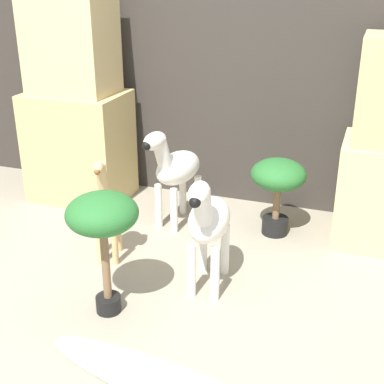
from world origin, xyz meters
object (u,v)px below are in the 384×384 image
(giraffe_figurine, at_px, (107,206))
(potted_palm_front, at_px, (278,181))
(zebra_left, at_px, (175,168))
(potted_palm_back, at_px, (102,220))
(zebra_right, at_px, (208,221))

(giraffe_figurine, relative_size, potted_palm_front, 1.33)
(zebra_left, bearing_deg, potted_palm_back, -88.33)
(zebra_right, height_order, zebra_left, same)
(giraffe_figurine, relative_size, potted_palm_back, 1.05)
(zebra_left, bearing_deg, potted_palm_front, 7.84)
(zebra_right, distance_m, zebra_left, 0.74)
(potted_palm_front, bearing_deg, zebra_right, -106.50)
(zebra_left, bearing_deg, zebra_right, -56.72)
(zebra_right, relative_size, potted_palm_back, 1.08)
(giraffe_figurine, height_order, potted_palm_back, giraffe_figurine)
(giraffe_figurine, bearing_deg, zebra_left, 70.17)
(potted_palm_back, bearing_deg, zebra_right, 42.10)
(zebra_right, xyz_separation_m, potted_palm_front, (0.21, 0.71, -0.03))
(zebra_right, height_order, potted_palm_front, zebra_right)
(potted_palm_back, bearing_deg, potted_palm_front, 60.70)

